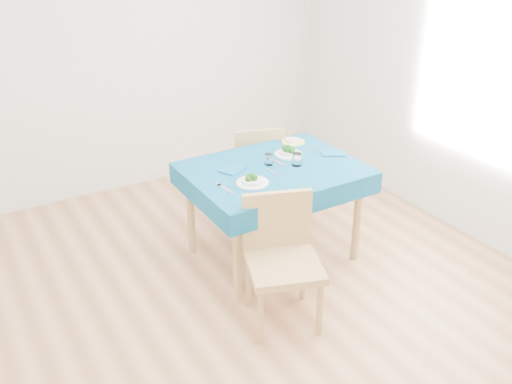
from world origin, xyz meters
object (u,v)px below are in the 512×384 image
table (273,213)px  side_plate (293,142)px  chair_near (284,246)px  bowl_far (289,151)px  chair_far (255,158)px  bowl_near (252,179)px

table → side_plate: 0.66m
chair_near → bowl_far: chair_near is taller
table → chair_near: bearing=-117.4°
chair_far → side_plate: 0.45m
chair_far → bowl_far: (-0.02, -0.56, 0.27)m
table → chair_near: size_ratio=1.09×
chair_near → chair_far: chair_near is taller
chair_near → side_plate: chair_near is taller
chair_near → bowl_near: bearing=99.7°
table → chair_far: 0.76m
table → chair_near: chair_near is taller
table → bowl_far: (0.23, 0.15, 0.41)m
table → bowl_far: size_ratio=5.78×
chair_far → bowl_near: bearing=76.6°
table → bowl_far: bearing=32.5°
chair_near → chair_far: 1.54m
bowl_near → side_plate: (0.68, 0.50, -0.03)m
bowl_near → chair_far: bearing=58.4°
bowl_far → chair_near: bearing=-125.0°
chair_near → side_plate: 1.32m
bowl_near → chair_near: bearing=-99.6°
chair_near → bowl_near: chair_near is taller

